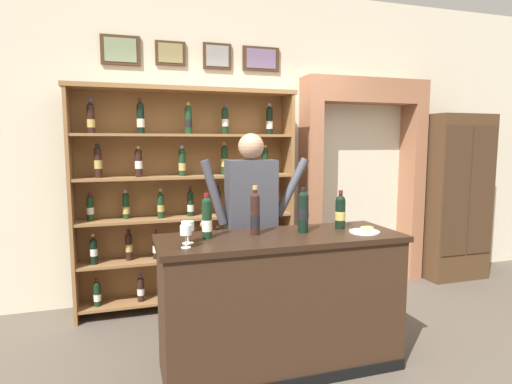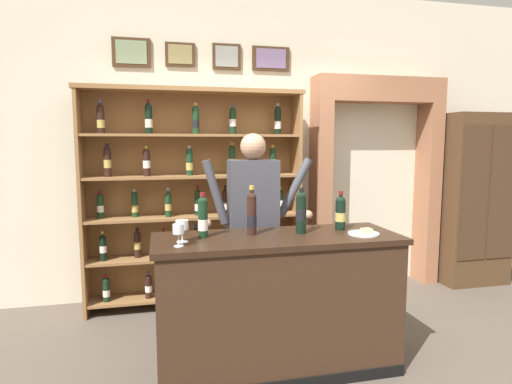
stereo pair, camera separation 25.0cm
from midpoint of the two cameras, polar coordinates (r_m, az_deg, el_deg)
The scene contains 14 objects.
ground_plane at distance 3.33m, azimuth 2.29°, elevation -22.53°, with size 14.00×14.00×0.02m, color brown.
back_wall at distance 4.55m, azimuth -4.98°, elevation 6.55°, with size 12.00×0.19×3.20m.
wine_shelf at distance 4.14m, azimuth -11.06°, elevation -0.27°, with size 2.13×0.33×2.12m.
archway_doorway at distance 4.99m, azimuth 12.33°, elevation 3.14°, with size 1.47×0.45×2.32m.
side_cabinet at distance 5.47m, azimuth 24.18°, elevation -0.63°, with size 0.75×0.44×1.94m.
tasting_counter at distance 3.09m, azimuth 0.98°, elevation -14.73°, with size 1.72×0.63×0.97m.
shopkeeper at distance 3.46m, azimuth -2.70°, elevation -2.85°, with size 0.94×0.22×1.69m.
tasting_bottle_brunello at distance 2.87m, azimuth -9.15°, elevation -3.45°, with size 0.07×0.07×0.31m.
tasting_bottle_bianco at distance 2.95m, azimuth -2.55°, elevation -2.88°, with size 0.07×0.07×0.35m.
tasting_bottle_super_tuscan at distance 3.02m, azimuth 4.08°, elevation -2.56°, with size 0.08×0.08×0.33m.
tasting_bottle_rosso at distance 3.20m, azimuth 9.17°, elevation -2.61°, with size 0.08×0.08×0.29m.
wine_glass_spare at distance 2.64m, azimuth -12.20°, elevation -5.29°, with size 0.07×0.07×0.14m.
wine_glass_left at distance 2.75m, azimuth -11.83°, elevation -4.74°, with size 0.08×0.08×0.15m.
cheese_plate at distance 3.10m, azimuth 12.31°, elevation -5.24°, with size 0.22×0.22×0.04m.
Camera 1 is at (-1.11, -2.70, 1.62)m, focal length 29.53 mm.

